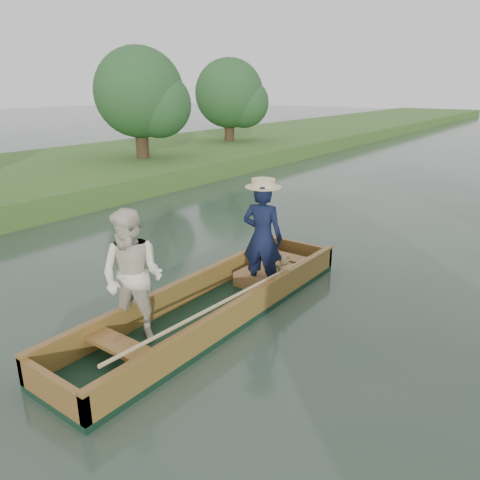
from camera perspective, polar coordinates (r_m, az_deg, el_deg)
The scene contains 3 objects.
ground at distance 6.57m, azimuth -3.16°, elevation -9.22°, with size 120.00×120.00×0.00m, color #283D30.
trees_far at distance 13.40m, azimuth 22.41°, elevation 15.01°, with size 22.61×15.58×4.30m.
punt at distance 6.28m, azimuth -4.36°, elevation -4.76°, with size 1.32×5.00×1.76m.
Camera 1 is at (3.75, -4.46, 3.05)m, focal length 35.00 mm.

